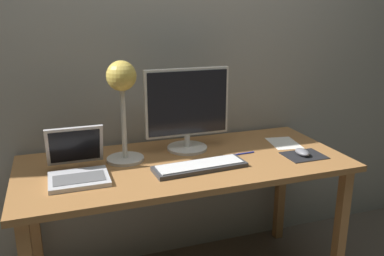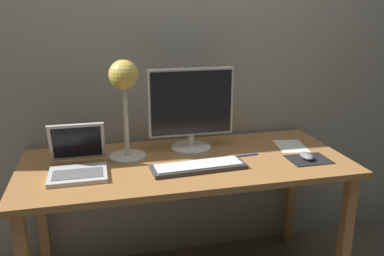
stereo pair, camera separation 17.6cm
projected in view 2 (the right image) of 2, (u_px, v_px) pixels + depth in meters
back_wall at (169, 39)px, 2.21m from camera, size 4.80×0.06×2.60m
desk at (186, 175)px, 2.02m from camera, size 1.60×0.70×0.74m
monitor at (191, 108)px, 2.09m from camera, size 0.45×0.21×0.43m
keyboard_main at (199, 166)px, 1.88m from camera, size 0.45×0.17×0.03m
laptop at (77, 159)px, 1.85m from camera, size 0.26×0.30×0.22m
desk_lamp at (124, 89)px, 1.92m from camera, size 0.18×0.18×0.49m
mousepad at (309, 159)px, 2.00m from camera, size 0.20×0.16×0.00m
mouse at (307, 156)px, 2.00m from camera, size 0.06×0.10×0.03m
paper_sheet_near_mouse at (291, 146)px, 2.20m from camera, size 0.18×0.23×0.00m
pen at (245, 155)px, 2.05m from camera, size 0.14×0.02×0.01m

